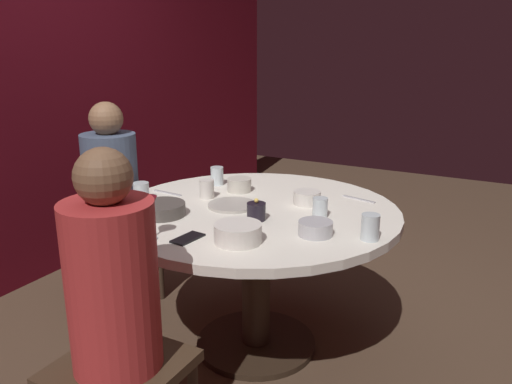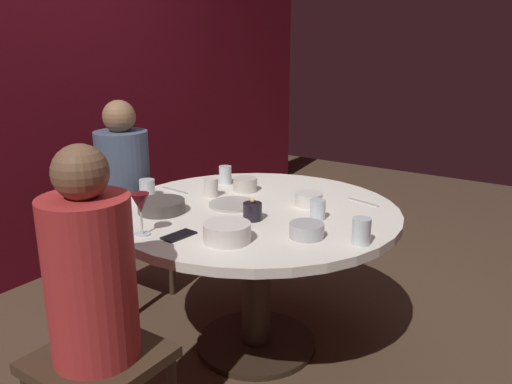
{
  "view_description": "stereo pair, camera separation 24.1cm",
  "coord_description": "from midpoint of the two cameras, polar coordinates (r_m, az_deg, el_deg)",
  "views": [
    {
      "loc": [
        -2.03,
        -1.1,
        1.49
      ],
      "look_at": [
        0.0,
        0.0,
        0.81
      ],
      "focal_mm": 36.31,
      "sensor_mm": 36.0,
      "label": 1
    },
    {
      "loc": [
        -1.91,
        -1.3,
        1.49
      ],
      "look_at": [
        0.0,
        0.0,
        0.81
      ],
      "focal_mm": 36.31,
      "sensor_mm": 36.0,
      "label": 2
    }
  ],
  "objects": [
    {
      "name": "cup_near_candle",
      "position": [
        2.83,
        -6.75,
        1.74
      ],
      "size": [
        0.07,
        0.07,
        0.1
      ],
      "primitive_type": "cylinder",
      "color": "silver",
      "rests_on": "dining_table"
    },
    {
      "name": "dining_table",
      "position": [
        2.48,
        -2.79,
        -5.13
      ],
      "size": [
        1.35,
        1.35,
        0.73
      ],
      "color": "silver",
      "rests_on": "ground"
    },
    {
      "name": "cup_by_left_diner",
      "position": [
        2.06,
        9.24,
        -3.9
      ],
      "size": [
        0.07,
        0.07,
        0.1
      ],
      "primitive_type": "cylinder",
      "color": "silver",
      "rests_on": "dining_table"
    },
    {
      "name": "cup_by_right_diner",
      "position": [
        2.63,
        -15.11,
        0.04
      ],
      "size": [
        0.08,
        0.08,
        0.09
      ],
      "primitive_type": "cylinder",
      "color": "silver",
      "rests_on": "dining_table"
    },
    {
      "name": "bowl_rice_portion",
      "position": [
        2.39,
        -13.24,
        -1.91
      ],
      "size": [
        0.22,
        0.22,
        0.06
      ],
      "primitive_type": "cylinder",
      "color": "#4C4742",
      "rests_on": "dining_table"
    },
    {
      "name": "back_wall",
      "position": [
        3.47,
        -27.59,
        11.39
      ],
      "size": [
        6.0,
        0.1,
        2.6
      ],
      "primitive_type": "cube",
      "color": "maroon",
      "rests_on": "ground"
    },
    {
      "name": "cup_far_edge",
      "position": [
        2.6,
        -8.08,
        0.3
      ],
      "size": [
        0.07,
        0.07,
        0.09
      ],
      "primitive_type": "cylinder",
      "color": "silver",
      "rests_on": "dining_table"
    },
    {
      "name": "ground_plane",
      "position": [
        2.75,
        -2.61,
        -16.55
      ],
      "size": [
        8.0,
        8.0,
        0.0
      ],
      "primitive_type": "plane",
      "color": "#4C3828"
    },
    {
      "name": "bowl_serving_large",
      "position": [
        2.09,
        3.31,
        -4.07
      ],
      "size": [
        0.14,
        0.14,
        0.06
      ],
      "primitive_type": "cylinder",
      "color": "#B7B7BC",
      "rests_on": "dining_table"
    },
    {
      "name": "knife_near_plate",
      "position": [
        2.73,
        -12.17,
        -0.11
      ],
      "size": [
        0.03,
        0.18,
        0.01
      ],
      "primitive_type": "cube",
      "rotation": [
        0.0,
        0.0,
        -0.08
      ],
      "color": "#B7B7BC",
      "rests_on": "dining_table"
    },
    {
      "name": "wine_glass",
      "position": [
        2.09,
        -15.11,
        -1.81
      ],
      "size": [
        0.08,
        0.08,
        0.18
      ],
      "color": "silver",
      "rests_on": "dining_table"
    },
    {
      "name": "dinner_plate",
      "position": [
        2.46,
        -5.42,
        -1.48
      ],
      "size": [
        0.23,
        0.23,
        0.01
      ],
      "primitive_type": "cylinder",
      "color": "#B2ADA3",
      "rests_on": "dining_table"
    },
    {
      "name": "fork_near_plate",
      "position": [
        2.59,
        8.66,
        -0.82
      ],
      "size": [
        0.06,
        0.18,
        0.01
      ],
      "primitive_type": "cube",
      "rotation": [
        0.0,
        0.0,
        -0.24
      ],
      "color": "#B7B7BC",
      "rests_on": "dining_table"
    },
    {
      "name": "seated_diner_left",
      "position": [
        1.75,
        -19.37,
        -10.46
      ],
      "size": [
        0.4,
        0.4,
        1.2
      ],
      "rotation": [
        0.0,
        0.0,
        6.28
      ],
      "color": "#3F2D1E",
      "rests_on": "ground"
    },
    {
      "name": "cup_center_front",
      "position": [
        2.3,
        4.13,
        -1.75
      ],
      "size": [
        0.07,
        0.07,
        0.09
      ],
      "primitive_type": "cylinder",
      "color": "silver",
      "rests_on": "dining_table"
    },
    {
      "name": "bowl_salad_center",
      "position": [
        2.7,
        -4.4,
        0.76
      ],
      "size": [
        0.12,
        0.12,
        0.07
      ],
      "primitive_type": "cylinder",
      "color": "beige",
      "rests_on": "dining_table"
    },
    {
      "name": "cell_phone",
      "position": [
        2.09,
        -10.83,
        -5.09
      ],
      "size": [
        0.15,
        0.08,
        0.01
      ],
      "primitive_type": "cube",
      "rotation": [
        0.0,
        0.0,
        4.62
      ],
      "color": "black",
      "rests_on": "dining_table"
    },
    {
      "name": "candle_holder",
      "position": [
        2.26,
        -3.01,
        -2.19
      ],
      "size": [
        0.08,
        0.08,
        0.1
      ],
      "color": "black",
      "rests_on": "dining_table"
    },
    {
      "name": "bowl_small_white",
      "position": [
        2.02,
        -5.41,
        -4.59
      ],
      "size": [
        0.19,
        0.19,
        0.07
      ],
      "primitive_type": "cylinder",
      "color": "silver",
      "rests_on": "dining_table"
    },
    {
      "name": "bowl_sauce_side",
      "position": [
        2.49,
        2.89,
        -0.66
      ],
      "size": [
        0.13,
        0.13,
        0.06
      ],
      "primitive_type": "cylinder",
      "color": "silver",
      "rests_on": "dining_table"
    },
    {
      "name": "seated_diner_back",
      "position": [
        2.98,
        -17.89,
        0.66
      ],
      "size": [
        0.4,
        0.4,
        1.18
      ],
      "rotation": [
        0.0,
        0.0,
        4.71
      ],
      "color": "#3F2D1E",
      "rests_on": "ground"
    }
  ]
}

